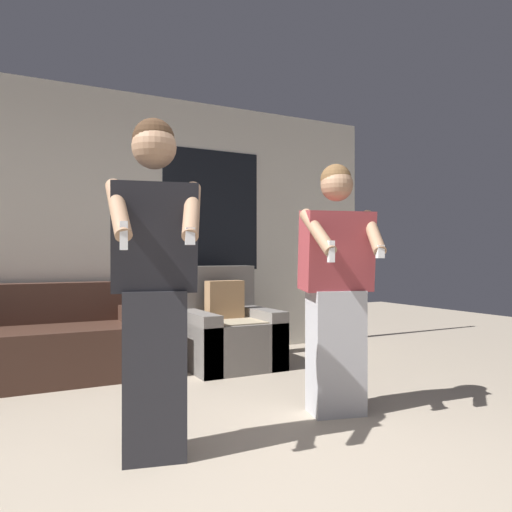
# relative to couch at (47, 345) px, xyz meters

# --- Properties ---
(ground_plane) EXTENTS (14.00, 14.00, 0.00)m
(ground_plane) POSITION_rel_couch_xyz_m (0.50, -2.73, -0.29)
(ground_plane) COLOR tan
(wall_back) EXTENTS (6.31, 0.07, 2.70)m
(wall_back) POSITION_rel_couch_xyz_m (0.52, 0.47, 1.06)
(wall_back) COLOR beige
(wall_back) RESTS_ON ground_plane
(couch) EXTENTS (1.83, 0.87, 0.80)m
(couch) POSITION_rel_couch_xyz_m (0.00, 0.00, 0.00)
(couch) COLOR #472D23
(couch) RESTS_ON ground_plane
(armchair) EXTENTS (0.83, 0.89, 0.95)m
(armchair) POSITION_rel_couch_xyz_m (1.57, -0.21, 0.02)
(armchair) COLOR slate
(armchair) RESTS_ON ground_plane
(person_left) EXTENTS (0.50, 0.55, 1.76)m
(person_left) POSITION_rel_couch_xyz_m (0.34, -2.07, 0.61)
(person_left) COLOR #28282D
(person_left) RESTS_ON ground_plane
(person_right) EXTENTS (0.53, 0.55, 1.66)m
(person_right) POSITION_rel_couch_xyz_m (1.62, -1.91, 0.54)
(person_right) COLOR #B2B2B7
(person_right) RESTS_ON ground_plane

